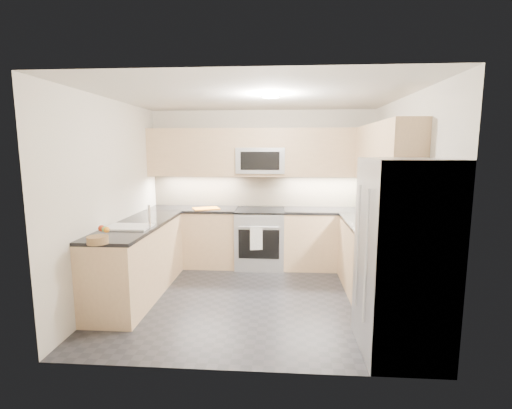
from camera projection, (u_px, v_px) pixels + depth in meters
name	position (u px, v px, depth m)	size (l,w,h in m)	color
floor	(254.00, 297.00, 4.75)	(3.60, 3.20, 0.00)	#25252A
ceiling	(254.00, 96.00, 4.38)	(3.60, 3.20, 0.02)	beige
wall_back	(261.00, 187.00, 6.14)	(3.60, 0.02, 2.50)	beige
wall_front	(239.00, 228.00, 2.99)	(3.60, 0.02, 2.50)	beige
wall_left	(112.00, 199.00, 4.69)	(0.02, 3.20, 2.50)	beige
wall_right	(404.00, 202.00, 4.44)	(0.02, 3.20, 2.50)	beige
base_cab_back_left	(194.00, 237.00, 6.04)	(1.42, 0.60, 0.90)	#D7B081
base_cab_back_right	(329.00, 240.00, 5.89)	(1.42, 0.60, 0.90)	#D7B081
base_cab_right	(372.00, 262.00, 4.72)	(0.60, 1.70, 0.90)	#D7B081
base_cab_peninsula	(139.00, 261.00, 4.79)	(0.60, 2.00, 0.90)	#D7B081
countertop_back_left	(193.00, 209.00, 5.97)	(1.42, 0.63, 0.04)	black
countertop_back_right	(329.00, 211.00, 5.82)	(1.42, 0.63, 0.04)	black
countertop_right	(374.00, 226.00, 4.65)	(0.63, 1.70, 0.04)	black
countertop_peninsula	(137.00, 225.00, 4.72)	(0.63, 2.00, 0.04)	black
upper_cab_back	(261.00, 152.00, 5.88)	(3.60, 0.35, 0.75)	#D7B081
upper_cab_right	(385.00, 154.00, 4.63)	(0.35, 1.95, 0.75)	#D7B081
backsplash_back	(261.00, 191.00, 6.14)	(3.60, 0.01, 0.51)	tan
backsplash_right	(392.00, 201.00, 4.89)	(0.01, 2.30, 0.51)	tan
gas_range	(260.00, 239.00, 5.94)	(0.76, 0.65, 0.91)	#A9ABB1
range_cooktop	(260.00, 210.00, 5.87)	(0.76, 0.65, 0.03)	black
oven_door_glass	(259.00, 244.00, 5.61)	(0.62, 0.02, 0.45)	black
oven_handle	(259.00, 227.00, 5.55)	(0.02, 0.02, 0.60)	#B2B5BA
microwave	(261.00, 160.00, 5.88)	(0.76, 0.40, 0.40)	#9DA1A5
microwave_door	(260.00, 161.00, 5.67)	(0.60, 0.01, 0.28)	black
refrigerator	(403.00, 258.00, 3.38)	(0.70, 0.90, 1.80)	#919298
fridge_handle_left	(366.00, 257.00, 3.22)	(0.02, 0.02, 1.20)	#B2B5BA
fridge_handle_right	(358.00, 246.00, 3.57)	(0.02, 0.02, 1.20)	#B2B5BA
sink_basin	(129.00, 233.00, 4.48)	(0.52, 0.38, 0.16)	white
faucet	(149.00, 217.00, 4.43)	(0.03, 0.03, 0.28)	silver
utensil_bowl	(367.00, 204.00, 5.80)	(0.29, 0.29, 0.16)	#4DA948
cutting_board	(206.00, 208.00, 5.87)	(0.40, 0.28, 0.01)	orange
fruit_basket	(98.00, 240.00, 3.72)	(0.21, 0.21, 0.08)	olive
fruit_apple	(102.00, 228.00, 3.90)	(0.07, 0.07, 0.07)	#A92C13
fruit_pear	(105.00, 229.00, 3.85)	(0.06, 0.06, 0.06)	#4DB559
dish_towel_check	(256.00, 238.00, 5.56)	(0.19, 0.02, 0.35)	white
fruit_orange	(107.00, 230.00, 3.84)	(0.06, 0.06, 0.06)	orange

